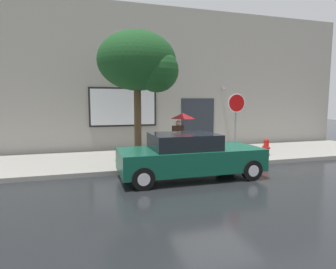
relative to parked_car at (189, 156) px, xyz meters
The scene contains 8 objects.
ground_plane 1.13m from the parked_car, ahead, with size 60.00×60.00×0.00m, color black.
sidewalk 3.16m from the parked_car, 73.33° to the left, with size 20.00×4.00×0.15m, color gray.
building_facade 6.19m from the parked_car, 80.93° to the left, with size 20.00×0.67×7.00m.
parked_car is the anchor object (origin of this frame).
fire_hydrant 4.71m from the parked_car, 24.80° to the left, with size 0.30×0.44×0.71m.
pedestrian_with_umbrella 2.63m from the parked_car, 76.39° to the left, with size 0.98×0.98×1.82m.
street_tree 4.00m from the parked_car, 115.20° to the left, with size 2.93×2.49×4.87m.
stop_sign 3.36m from the parked_car, 32.73° to the left, with size 0.76×0.10×2.60m.
Camera 1 is at (-4.01, -8.15, 2.38)m, focal length 30.00 mm.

